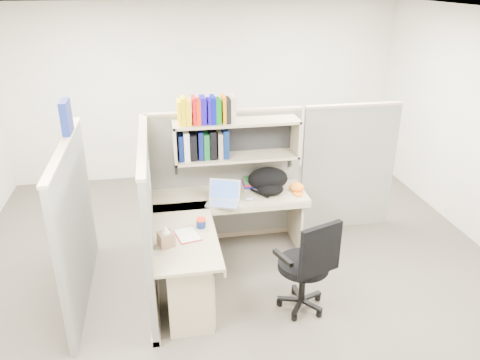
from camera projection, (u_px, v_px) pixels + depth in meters
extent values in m
plane|color=#37312B|center=(239.00, 277.00, 5.10)|extent=(6.00, 6.00, 0.00)
plane|color=beige|center=(205.00, 92.00, 7.25)|extent=(6.00, 0.00, 6.00)
plane|color=white|center=(238.00, 16.00, 4.01)|extent=(6.00, 6.00, 0.00)
cube|color=slate|center=(225.00, 178.00, 5.59)|extent=(1.80, 0.06, 1.60)
cube|color=tan|center=(225.00, 111.00, 5.26)|extent=(1.80, 0.08, 0.03)
cube|color=slate|center=(149.00, 220.00, 4.63)|extent=(0.06, 1.80, 1.60)
cube|color=tan|center=(142.00, 142.00, 4.30)|extent=(0.08, 1.80, 0.03)
cube|color=slate|center=(76.00, 226.00, 4.52)|extent=(0.06, 1.80, 1.60)
cube|color=slate|center=(348.00, 169.00, 5.84)|extent=(1.20, 0.06, 1.60)
cube|color=navy|center=(66.00, 117.00, 4.43)|extent=(0.07, 0.27, 0.32)
cube|color=white|center=(149.00, 177.00, 4.61)|extent=(0.00, 0.21, 0.28)
cube|color=tan|center=(236.00, 122.00, 5.12)|extent=(1.40, 0.34, 0.03)
cube|color=tan|center=(236.00, 157.00, 5.29)|extent=(1.40, 0.34, 0.03)
cube|color=tan|center=(175.00, 143.00, 5.09)|extent=(0.03, 0.34, 0.44)
cube|color=tan|center=(296.00, 136.00, 5.31)|extent=(0.03, 0.34, 0.44)
cube|color=black|center=(234.00, 135.00, 5.35)|extent=(1.38, 0.01, 0.41)
cube|color=#FFC705|center=(179.00, 112.00, 4.94)|extent=(0.03, 0.20, 0.26)
cube|color=#E0BF04|center=(183.00, 111.00, 4.94)|extent=(0.05, 0.20, 0.29)
cube|color=#F8BD05|center=(188.00, 112.00, 4.96)|extent=(0.06, 0.20, 0.26)
cube|color=red|center=(194.00, 110.00, 4.96)|extent=(0.04, 0.20, 0.29)
cube|color=red|center=(198.00, 111.00, 4.98)|extent=(0.05, 0.20, 0.26)
cube|color=#130598|center=(203.00, 110.00, 4.98)|extent=(0.06, 0.20, 0.29)
cube|color=#1405A2|center=(209.00, 111.00, 4.99)|extent=(0.04, 0.20, 0.26)
cube|color=#04078F|center=(213.00, 109.00, 5.00)|extent=(0.04, 0.20, 0.29)
cube|color=#076310|center=(218.00, 111.00, 5.01)|extent=(0.06, 0.20, 0.26)
cube|color=#C87304|center=(224.00, 109.00, 5.01)|extent=(0.04, 0.20, 0.29)
cube|color=black|center=(227.00, 110.00, 5.03)|extent=(0.05, 0.20, 0.26)
cube|color=#B8A78D|center=(232.00, 108.00, 5.03)|extent=(0.06, 0.20, 0.29)
cube|color=#071248|center=(181.00, 146.00, 5.14)|extent=(0.05, 0.24, 0.29)
cube|color=silver|center=(186.00, 145.00, 5.14)|extent=(0.06, 0.24, 0.32)
cube|color=black|center=(193.00, 146.00, 5.16)|extent=(0.07, 0.24, 0.29)
cube|color=#070F4D|center=(200.00, 144.00, 5.17)|extent=(0.05, 0.24, 0.32)
cube|color=#0A4A1E|center=(206.00, 145.00, 5.18)|extent=(0.06, 0.24, 0.29)
cube|color=black|center=(212.00, 143.00, 5.19)|extent=(0.07, 0.24, 0.32)
cube|color=gray|center=(220.00, 144.00, 5.21)|extent=(0.05, 0.24, 0.29)
cube|color=#081C50|center=(225.00, 142.00, 5.21)|extent=(0.06, 0.24, 0.32)
cube|color=tan|center=(230.00, 196.00, 5.32)|extent=(1.74, 0.60, 0.03)
cube|color=tan|center=(184.00, 234.00, 4.54)|extent=(0.60, 1.34, 0.03)
cube|color=tan|center=(234.00, 211.00, 5.07)|extent=(1.74, 0.02, 0.07)
cube|color=tan|center=(215.00, 235.00, 4.60)|extent=(0.02, 1.34, 0.07)
cube|color=tan|center=(189.00, 288.00, 4.37)|extent=(0.40, 0.55, 0.68)
cube|color=tan|center=(211.00, 268.00, 4.33)|extent=(0.02, 0.50, 0.16)
cube|color=tan|center=(211.00, 284.00, 4.40)|extent=(0.02, 0.50, 0.16)
cube|color=tan|center=(212.00, 303.00, 4.49)|extent=(0.02, 0.50, 0.22)
cube|color=#B2B2B7|center=(212.00, 268.00, 4.33)|extent=(0.01, 0.12, 0.01)
cube|color=tan|center=(295.00, 217.00, 5.63)|extent=(0.03, 0.55, 0.70)
cylinder|color=navy|center=(201.00, 224.00, 4.62)|extent=(0.09, 0.09, 0.08)
cylinder|color=red|center=(201.00, 219.00, 4.60)|extent=(0.10, 0.10, 0.02)
ellipsoid|color=#8196B8|center=(250.00, 199.00, 5.17)|extent=(0.11, 0.09, 0.04)
cylinder|color=white|center=(229.00, 186.00, 5.41)|extent=(0.08, 0.08, 0.11)
cylinder|color=black|center=(303.00, 265.00, 4.44)|extent=(0.49, 0.49, 0.07)
cube|color=black|center=(320.00, 250.00, 4.15)|extent=(0.42, 0.19, 0.49)
cylinder|color=black|center=(302.00, 282.00, 4.52)|extent=(0.06, 0.06, 0.43)
cylinder|color=black|center=(301.00, 303.00, 4.62)|extent=(0.47, 0.47, 0.11)
cube|color=black|center=(283.00, 258.00, 4.26)|extent=(0.13, 0.27, 0.04)
cube|color=black|center=(325.00, 244.00, 4.49)|extent=(0.13, 0.27, 0.04)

